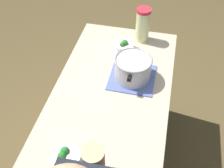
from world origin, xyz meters
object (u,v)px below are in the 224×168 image
(lemonade_pitcher, at_px, (143,25))
(broccoli_bowl_center, at_px, (125,46))
(broccoli_bowl_front, at_px, (67,158))
(cooking_pot, at_px, (133,68))

(lemonade_pitcher, distance_m, broccoli_bowl_center, 0.21)
(lemonade_pitcher, height_order, broccoli_bowl_center, lemonade_pitcher)
(lemonade_pitcher, xyz_separation_m, broccoli_bowl_front, (1.10, -0.22, -0.10))
(cooking_pot, relative_size, lemonade_pitcher, 1.17)
(lemonade_pitcher, distance_m, broccoli_bowl_front, 1.13)
(lemonade_pitcher, relative_size, broccoli_bowl_front, 1.93)
(broccoli_bowl_center, bearing_deg, broccoli_bowl_front, -6.81)
(cooking_pot, distance_m, lemonade_pitcher, 0.43)
(broccoli_bowl_front, xyz_separation_m, broccoli_bowl_center, (-0.96, 0.11, -0.00))
(lemonade_pitcher, height_order, broccoli_bowl_front, lemonade_pitcher)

